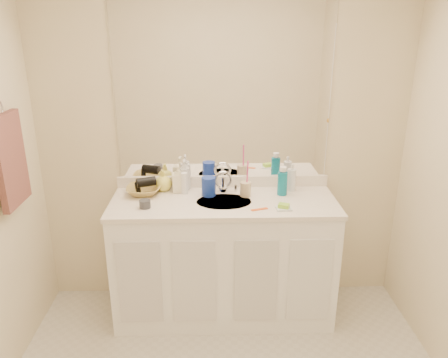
% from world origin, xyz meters
% --- Properties ---
extents(wall_back, '(2.60, 0.02, 2.40)m').
position_xyz_m(wall_back, '(0.00, 1.30, 1.20)').
color(wall_back, beige).
rests_on(wall_back, floor).
extents(vanity_cabinet, '(1.50, 0.55, 0.85)m').
position_xyz_m(vanity_cabinet, '(0.00, 1.02, 0.42)').
color(vanity_cabinet, white).
rests_on(vanity_cabinet, floor).
extents(countertop, '(1.52, 0.57, 0.03)m').
position_xyz_m(countertop, '(0.00, 1.02, 0.86)').
color(countertop, white).
rests_on(countertop, vanity_cabinet).
extents(backsplash, '(1.52, 0.03, 0.08)m').
position_xyz_m(backsplash, '(0.00, 1.29, 0.92)').
color(backsplash, white).
rests_on(backsplash, countertop).
extents(sink_basin, '(0.37, 0.37, 0.02)m').
position_xyz_m(sink_basin, '(0.00, 1.00, 0.87)').
color(sink_basin, beige).
rests_on(sink_basin, countertop).
extents(faucet, '(0.02, 0.02, 0.11)m').
position_xyz_m(faucet, '(0.00, 1.18, 0.94)').
color(faucet, silver).
rests_on(faucet, countertop).
extents(mirror, '(1.48, 0.01, 1.20)m').
position_xyz_m(mirror, '(0.00, 1.29, 1.56)').
color(mirror, white).
rests_on(mirror, wall_back).
extents(blue_mug, '(0.12, 0.12, 0.13)m').
position_xyz_m(blue_mug, '(-0.10, 1.12, 0.95)').
color(blue_mug, '#1732A0').
rests_on(blue_mug, countertop).
extents(tan_cup, '(0.09, 0.09, 0.10)m').
position_xyz_m(tan_cup, '(0.15, 1.10, 0.93)').
color(tan_cup, '#C8B18D').
rests_on(tan_cup, countertop).
extents(toothbrush, '(0.01, 0.04, 0.22)m').
position_xyz_m(toothbrush, '(0.16, 1.10, 1.03)').
color(toothbrush, '#E53C8B').
rests_on(toothbrush, tan_cup).
extents(mouthwash_bottle, '(0.08, 0.08, 0.16)m').
position_xyz_m(mouthwash_bottle, '(0.41, 1.12, 0.96)').
color(mouthwash_bottle, '#0C7191').
rests_on(mouthwash_bottle, countertop).
extents(clear_pump_bottle, '(0.08, 0.08, 0.16)m').
position_xyz_m(clear_pump_bottle, '(0.48, 1.20, 0.96)').
color(clear_pump_bottle, white).
rests_on(clear_pump_bottle, countertop).
extents(soap_dish, '(0.11, 0.09, 0.01)m').
position_xyz_m(soap_dish, '(0.38, 0.86, 0.89)').
color(soap_dish, white).
rests_on(soap_dish, countertop).
extents(green_soap, '(0.08, 0.07, 0.02)m').
position_xyz_m(green_soap, '(0.38, 0.86, 0.90)').
color(green_soap, '#96D834').
rests_on(green_soap, soap_dish).
extents(orange_comb, '(0.11, 0.06, 0.00)m').
position_xyz_m(orange_comb, '(0.22, 0.86, 0.88)').
color(orange_comb, '#E55718').
rests_on(orange_comb, countertop).
extents(dark_jar, '(0.07, 0.07, 0.05)m').
position_xyz_m(dark_jar, '(-0.51, 0.91, 0.91)').
color(dark_jar, '#35363D').
rests_on(dark_jar, countertop).
extents(extra_white_bottle, '(0.06, 0.06, 0.15)m').
position_xyz_m(extra_white_bottle, '(-0.27, 1.16, 0.96)').
color(extra_white_bottle, white).
rests_on(extra_white_bottle, countertop).
extents(soap_bottle_white, '(0.09, 0.09, 0.22)m').
position_xyz_m(soap_bottle_white, '(-0.27, 1.24, 0.99)').
color(soap_bottle_white, silver).
rests_on(soap_bottle_white, countertop).
extents(soap_bottle_cream, '(0.10, 0.10, 0.20)m').
position_xyz_m(soap_bottle_cream, '(-0.31, 1.20, 0.98)').
color(soap_bottle_cream, '#F6EFC9').
rests_on(soap_bottle_cream, countertop).
extents(soap_bottle_yellow, '(0.13, 0.13, 0.15)m').
position_xyz_m(soap_bottle_yellow, '(-0.42, 1.22, 0.95)').
color(soap_bottle_yellow, '#E1DB57').
rests_on(soap_bottle_yellow, countertop).
extents(wicker_basket, '(0.24, 0.24, 0.06)m').
position_xyz_m(wicker_basket, '(-0.55, 1.15, 0.91)').
color(wicker_basket, '#9F8340').
rests_on(wicker_basket, countertop).
extents(hair_dryer, '(0.15, 0.11, 0.07)m').
position_xyz_m(hair_dryer, '(-0.53, 1.15, 0.97)').
color(hair_dryer, black).
rests_on(hair_dryer, wicker_basket).
extents(hand_towel, '(0.04, 0.32, 0.55)m').
position_xyz_m(hand_towel, '(-1.25, 0.77, 1.25)').
color(hand_towel, '#512F2B').
rests_on(hand_towel, towel_ring).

